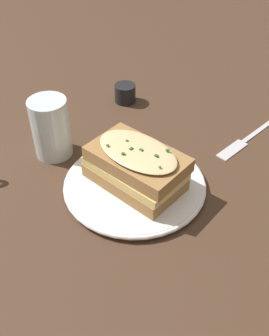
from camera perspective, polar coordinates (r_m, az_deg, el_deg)
The scene contains 6 objects.
ground_plane at distance 0.65m, azimuth -2.09°, elevation -3.06°, with size 2.40×2.40×0.00m, color #473021.
dinner_plate at distance 0.65m, azimuth 0.00°, elevation -2.26°, with size 0.23×0.23×0.01m.
sandwich at distance 0.62m, azimuth 0.18°, elevation 0.36°, with size 0.17×0.18×0.07m.
water_glass at distance 0.71m, azimuth -12.05°, elevation 5.70°, with size 0.07×0.07×0.11m, color silver.
fork at distance 0.78m, azimuth 15.48°, elevation 3.71°, with size 0.16×0.12×0.00m.
condiment_pot at distance 0.86m, azimuth -1.37°, elevation 10.79°, with size 0.05×0.05×0.04m, color black.
Camera 1 is at (0.04, 0.47, 0.45)m, focal length 42.00 mm.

